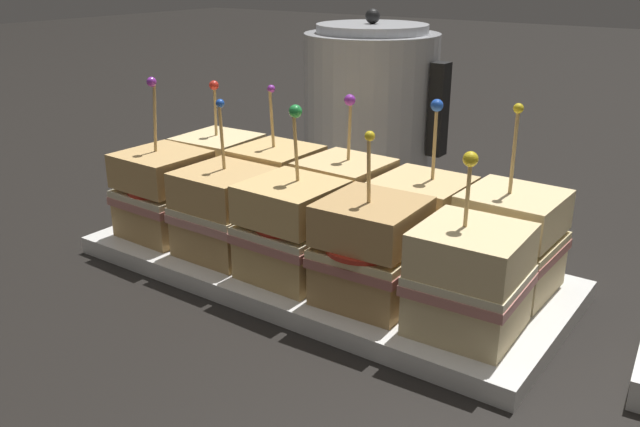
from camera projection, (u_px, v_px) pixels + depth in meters
ground_plane at (320, 274)px, 0.69m from camera, size 6.00×6.00×0.00m
serving_platter at (320, 266)px, 0.68m from camera, size 0.48×0.21×0.02m
sandwich_front_far_left at (164, 193)px, 0.73m from camera, size 0.09×0.09×0.17m
sandwich_front_left at (225, 212)px, 0.68m from camera, size 0.09×0.09×0.16m
sandwich_front_center at (290, 229)px, 0.63m from camera, size 0.09×0.09×0.16m
sandwich_front_right at (371, 251)px, 0.58m from camera, size 0.09×0.09×0.15m
sandwich_front_far_right at (469, 280)px, 0.53m from camera, size 0.09×0.09×0.15m
sandwich_back_far_left at (219, 174)px, 0.79m from camera, size 0.09×0.09×0.15m
sandwich_back_left at (276, 188)px, 0.74m from camera, size 0.08×0.08×0.16m
sandwich_back_center at (345, 204)px, 0.70m from camera, size 0.09×0.09×0.16m
sandwich_back_right at (421, 222)px, 0.65m from camera, size 0.09×0.09×0.16m
sandwich_back_far_right at (510, 241)px, 0.60m from camera, size 0.09×0.09×0.17m
kettle_steel at (371, 105)px, 0.95m from camera, size 0.21×0.19×0.24m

